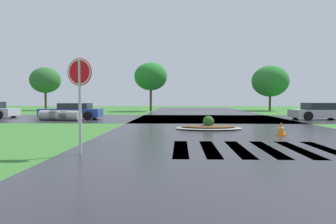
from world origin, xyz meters
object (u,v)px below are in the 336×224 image
Objects in this scene: median_island at (208,127)px; car_dark_suv at (320,112)px; stop_sign at (80,83)px; car_blue_compact at (72,111)px; drainage_pipe_stack at (60,116)px; traffic_cone at (281,129)px.

car_dark_suv reaches higher than median_island.
car_blue_compact is at bearing 126.12° from stop_sign.
stop_sign reaches higher than car_dark_suv.
drainage_pipe_stack is (-0.37, -1.47, -0.22)m from car_blue_compact.
stop_sign is 8.80m from median_island.
stop_sign is at bearing -145.11° from traffic_cone.
median_island is 5.79× the size of traffic_cone.
car_dark_suv is at bearing 5.79° from drainage_pipe_stack.
stop_sign is at bearing -66.73° from drainage_pipe_stack.
car_dark_suv reaches higher than car_blue_compact.
car_dark_suv is 11.96m from traffic_cone.
stop_sign is 20.15m from car_dark_suv.
stop_sign is at bearing -137.88° from car_dark_suv.
median_island is 0.76× the size of car_blue_compact.
median_island is (4.20, 7.50, -1.86)m from stop_sign.
stop_sign is 0.79× the size of median_island.
stop_sign is at bearing -119.26° from median_island.
car_blue_compact is (-5.36, 14.79, -1.41)m from stop_sign.
car_blue_compact reaches higher than traffic_cone.
car_dark_suv is 0.98× the size of car_blue_compact.
traffic_cone is at bearing 51.08° from stop_sign.
stop_sign is 15.80m from car_blue_compact.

